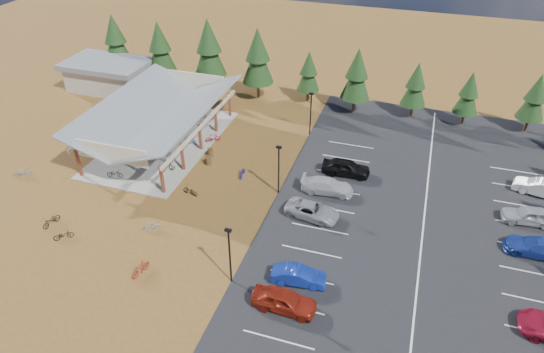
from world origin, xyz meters
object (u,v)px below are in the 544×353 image
at_px(bike_0, 115,173).
at_px(car_2, 312,211).
at_px(bike_8, 51,221).
at_px(car_1, 299,276).
at_px(bike_4, 166,166).
at_px(car_4, 346,167).
at_px(car_3, 327,186).
at_px(bike_5, 165,154).
at_px(outbuilding, 109,75).
at_px(bike_12, 63,235).
at_px(bike_3, 165,106).
at_px(bike_6, 190,140).
at_px(bike_15, 213,138).
at_px(bike_11, 141,268).
at_px(bike_pavilion, 159,112).
at_px(car_0, 284,300).
at_px(trash_bin_1, 210,152).
at_px(bike_14, 242,173).
at_px(lamp_post_0, 230,252).
at_px(car_7, 538,247).
at_px(car_8, 529,215).
at_px(bike_2, 147,130).
at_px(bike_9, 22,172).
at_px(lamp_post_1, 279,167).
at_px(trash_bin_0, 208,161).
at_px(car_9, 540,187).
at_px(bike_16, 190,191).
at_px(bike_7, 202,117).
at_px(lamp_post_2, 311,111).
at_px(bike_13, 152,226).

relative_size(bike_0, car_2, 0.33).
bearing_deg(bike_8, car_1, 10.84).
relative_size(bike_4, car_4, 0.36).
relative_size(car_2, car_3, 0.98).
bearing_deg(bike_5, outbuilding, 29.83).
relative_size(bike_12, car_3, 0.33).
distance_m(bike_3, bike_5, 11.65).
bearing_deg(bike_6, bike_3, 56.49).
xyz_separation_m(bike_3, bike_15, (8.87, -5.36, -0.04)).
bearing_deg(bike_3, bike_11, -173.62).
xyz_separation_m(bike_pavilion, outbuilding, (-14.00, 11.00, -1.80)).
height_order(bike_15, car_0, car_0).
relative_size(bike_0, car_1, 0.39).
relative_size(trash_bin_1, bike_5, 0.50).
xyz_separation_m(bike_3, bike_14, (14.44, -10.76, -0.12)).
bearing_deg(lamp_post_0, car_7, 24.86).
relative_size(trash_bin_1, car_1, 0.22).
bearing_deg(car_7, bike_6, -101.12).
height_order(bike_pavilion, car_3, bike_pavilion).
distance_m(bike_3, car_1, 32.86).
height_order(outbuilding, car_8, outbuilding).
distance_m(bike_0, bike_11, 14.26).
relative_size(bike_14, car_1, 0.41).
relative_size(bike_2, car_2, 0.38).
distance_m(bike_9, bike_14, 22.00).
bearing_deg(lamp_post_1, trash_bin_0, 163.14).
relative_size(bike_9, bike_12, 1.09).
xyz_separation_m(bike_6, bike_9, (-13.12, -11.09, 0.00)).
bearing_deg(car_9, bike_16, -60.54).
distance_m(bike_5, car_1, 22.04).
height_order(bike_15, car_4, car_4).
distance_m(lamp_post_0, bike_16, 12.30).
relative_size(lamp_post_1, bike_14, 3.06).
height_order(bike_3, bike_7, bike_3).
bearing_deg(car_3, car_2, 168.88).
distance_m(bike_5, bike_16, 7.26).
height_order(bike_11, bike_14, bike_11).
bearing_deg(car_1, trash_bin_0, 38.31).
bearing_deg(car_2, lamp_post_1, 64.50).
height_order(bike_15, car_8, car_8).
distance_m(bike_0, bike_6, 9.44).
distance_m(bike_14, car_7, 26.80).
bearing_deg(bike_0, bike_14, -83.79).
bearing_deg(bike_2, car_7, -82.43).
bearing_deg(lamp_post_2, bike_4, -135.35).
height_order(car_4, car_9, car_4).
bearing_deg(car_9, car_1, -34.72).
xyz_separation_m(car_0, car_7, (17.78, 11.65, -0.05)).
bearing_deg(bike_12, bike_16, -80.52).
xyz_separation_m(bike_13, car_4, (14.19, 13.68, 0.39)).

